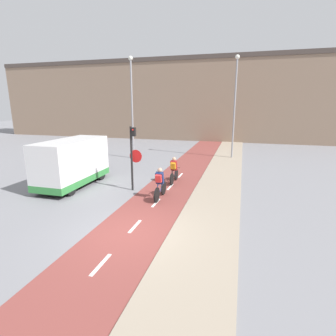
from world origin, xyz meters
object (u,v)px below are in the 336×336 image
at_px(street_lamp_sidewalk, 235,98).
at_px(cyclist_far, 174,171).
at_px(traffic_light_pole, 133,152).
at_px(street_lamp_far, 132,99).
at_px(cyclist_near, 160,184).
at_px(van, 73,164).

relative_size(street_lamp_sidewalk, cyclist_far, 4.74).
height_order(traffic_light_pole, street_lamp_sidewalk, street_lamp_sidewalk).
xyz_separation_m(street_lamp_far, cyclist_near, (5.15, -8.89, -4.15)).
relative_size(cyclist_near, van, 0.39).
relative_size(street_lamp_far, street_lamp_sidewalk, 0.99).
relative_size(traffic_light_pole, street_lamp_sidewalk, 0.41).
bearing_deg(traffic_light_pole, cyclist_near, -26.69).
relative_size(traffic_light_pole, cyclist_far, 1.94).
distance_m(traffic_light_pole, cyclist_near, 2.36).
xyz_separation_m(traffic_light_pole, van, (-3.57, -0.14, -0.81)).
bearing_deg(cyclist_near, street_lamp_far, 120.11).
xyz_separation_m(cyclist_near, cyclist_far, (-0.02, 2.76, -0.00)).
height_order(street_lamp_far, van, street_lamp_far).
bearing_deg(cyclist_far, street_lamp_sidewalk, 70.82).
xyz_separation_m(traffic_light_pole, cyclist_near, (1.72, -0.87, -1.36)).
relative_size(traffic_light_pole, street_lamp_far, 0.41).
relative_size(cyclist_far, van, 0.38).
bearing_deg(street_lamp_far, cyclist_near, -59.89).
bearing_deg(street_lamp_sidewalk, cyclist_near, -104.60).
bearing_deg(van, street_lamp_sidewalk, 51.89).
bearing_deg(van, traffic_light_pole, 2.30).
bearing_deg(street_lamp_sidewalk, van, -128.11).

